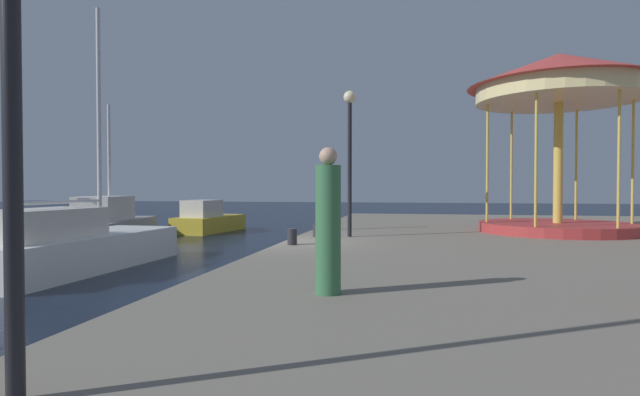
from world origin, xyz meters
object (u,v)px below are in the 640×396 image
at_px(lamp_post_mid_promenade, 350,137).
at_px(sailboat_white, 72,246).
at_px(sailboat_grey, 106,225).
at_px(bollard_north, 292,237).
at_px(bollard_south, 317,230).
at_px(carousel, 559,98).
at_px(person_by_the_water, 328,225).
at_px(motorboat_yellow, 208,220).

bearing_deg(lamp_post_mid_promenade, sailboat_white, -160.07).
height_order(sailboat_grey, bollard_north, sailboat_grey).
xyz_separation_m(sailboat_white, sailboat_grey, (-3.38, 6.35, 0.03)).
bearing_deg(lamp_post_mid_promenade, bollard_north, -116.88).
relative_size(sailboat_white, bollard_south, 18.25).
relative_size(carousel, lamp_post_mid_promenade, 1.34).
relative_size(carousel, person_by_the_water, 2.87).
bearing_deg(sailboat_white, motorboat_yellow, 96.20).
bearing_deg(sailboat_grey, sailboat_white, -61.98).
xyz_separation_m(carousel, bollard_south, (-7.16, -2.93, -4.04)).
xyz_separation_m(motorboat_yellow, bollard_south, (7.40, -9.24, 0.41)).
height_order(carousel, bollard_north, carousel).
distance_m(sailboat_grey, person_by_the_water, 16.00).
bearing_deg(motorboat_yellow, person_by_the_water, -61.45).
bearing_deg(sailboat_grey, person_by_the_water, -45.70).
xyz_separation_m(carousel, lamp_post_mid_promenade, (-6.26, -2.63, -1.37)).
distance_m(bollard_north, person_by_the_water, 5.75).
distance_m(sailboat_grey, bollard_south, 10.37).
relative_size(sailboat_grey, lamp_post_mid_promenade, 1.52).
bearing_deg(sailboat_white, bollard_south, 20.18).
bearing_deg(person_by_the_water, bollard_north, 109.06).
distance_m(sailboat_white, bollard_south, 6.56).
height_order(bollard_south, person_by_the_water, person_by_the_water).
bearing_deg(lamp_post_mid_promenade, person_by_the_water, -84.54).
bearing_deg(bollard_south, sailboat_grey, 156.77).
height_order(sailboat_white, bollard_north, sailboat_white).
bearing_deg(sailboat_white, lamp_post_mid_promenade, 19.93).
xyz_separation_m(sailboat_grey, lamp_post_mid_promenade, (10.42, -3.79, 2.98)).
height_order(sailboat_white, lamp_post_mid_promenade, sailboat_white).
bearing_deg(sailboat_grey, bollard_south, -23.23).
distance_m(sailboat_grey, lamp_post_mid_promenade, 11.48).
relative_size(sailboat_grey, carousel, 1.13).
height_order(lamp_post_mid_promenade, bollard_north, lamp_post_mid_promenade).
distance_m(sailboat_white, carousel, 14.94).
bearing_deg(lamp_post_mid_promenade, motorboat_yellow, 132.81).
relative_size(motorboat_yellow, lamp_post_mid_promenade, 1.07).
distance_m(lamp_post_mid_promenade, person_by_the_water, 7.91).
xyz_separation_m(bollard_north, person_by_the_water, (1.86, -5.40, 0.72)).
height_order(motorboat_yellow, bollard_south, motorboat_yellow).
height_order(sailboat_white, person_by_the_water, sailboat_white).
distance_m(carousel, person_by_the_water, 12.13).
bearing_deg(lamp_post_mid_promenade, bollard_south, -161.75).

